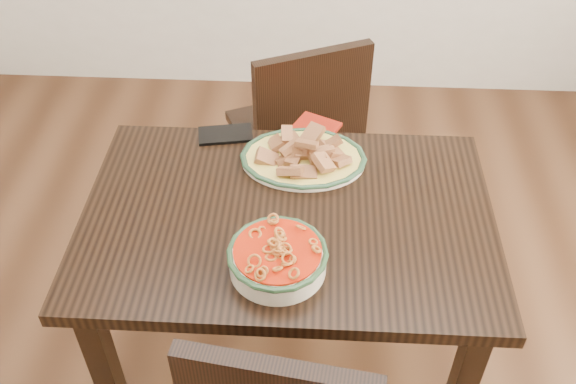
# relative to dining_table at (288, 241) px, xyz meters

# --- Properties ---
(floor) EXTENTS (3.50, 3.50, 0.00)m
(floor) POSITION_rel_dining_table_xyz_m (0.00, 0.07, -0.64)
(floor) COLOR #3D2313
(floor) RESTS_ON ground
(dining_table) EXTENTS (1.11, 0.74, 0.75)m
(dining_table) POSITION_rel_dining_table_xyz_m (0.00, 0.00, 0.00)
(dining_table) COLOR black
(dining_table) RESTS_ON ground
(chair_far) EXTENTS (0.55, 0.55, 0.89)m
(chair_far) POSITION_rel_dining_table_xyz_m (0.01, 0.71, -0.14)
(chair_far) COLOR black
(chair_far) RESTS_ON ground
(fish_plate) EXTENTS (0.36, 0.28, 0.11)m
(fish_plate) POSITION_rel_dining_table_xyz_m (0.03, 0.22, 0.15)
(fish_plate) COLOR silver
(fish_plate) RESTS_ON dining_table
(noodle_bowl) EXTENTS (0.25, 0.25, 0.08)m
(noodle_bowl) POSITION_rel_dining_table_xyz_m (-0.01, -0.19, 0.15)
(noodle_bowl) COLOR beige
(noodle_bowl) RESTS_ON dining_table
(smartphone) EXTENTS (0.18, 0.12, 0.01)m
(smartphone) POSITION_rel_dining_table_xyz_m (-0.21, 0.33, 0.11)
(smartphone) COLOR black
(smartphone) RESTS_ON dining_table
(napkin) EXTENTS (0.17, 0.16, 0.01)m
(napkin) POSITION_rel_dining_table_xyz_m (0.07, 0.38, 0.12)
(napkin) COLOR maroon
(napkin) RESTS_ON dining_table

